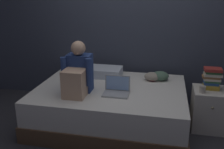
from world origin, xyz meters
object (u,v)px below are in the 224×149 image
object	(u,v)px
nightstand	(209,109)
laptop	(117,90)
bed	(111,106)
book_stack	(212,78)
mug	(202,89)
person_sitting	(78,74)
pillow	(103,72)
clothes_pile	(156,76)

from	to	relation	value
nightstand	laptop	distance (m)	1.27
bed	laptop	distance (m)	0.40
book_stack	mug	distance (m)	0.23
person_sitting	laptop	world-z (taller)	person_sitting
bed	pillow	bearing A→B (deg)	116.43
clothes_pile	book_stack	bearing A→B (deg)	-17.21
book_stack	clothes_pile	distance (m)	0.77
nightstand	book_stack	xyz separation A→B (m)	(-0.01, 0.04, 0.42)
pillow	clothes_pile	distance (m)	0.79
laptop	mug	size ratio (longest dim) A/B	3.56
book_stack	person_sitting	bearing A→B (deg)	-164.69
bed	laptop	world-z (taller)	laptop
laptop	book_stack	distance (m)	1.24
mug	book_stack	bearing A→B (deg)	52.39
nightstand	mug	bearing A→B (deg)	-137.31
person_sitting	clothes_pile	xyz separation A→B (m)	(0.93, 0.68, -0.19)
clothes_pile	pillow	bearing A→B (deg)	176.94
laptop	book_stack	size ratio (longest dim) A/B	1.12
book_stack	bed	bearing A→B (deg)	-171.94
person_sitting	clothes_pile	size ratio (longest dim) A/B	1.90
person_sitting	bed	bearing A→B (deg)	36.71
bed	person_sitting	xyz separation A→B (m)	(-0.36, -0.27, 0.52)
book_stack	clothes_pile	world-z (taller)	book_stack
nightstand	clothes_pile	xyz separation A→B (m)	(-0.73, 0.27, 0.32)
person_sitting	book_stack	xyz separation A→B (m)	(1.66, 0.45, -0.09)
mug	nightstand	bearing A→B (deg)	42.69
clothes_pile	bed	bearing A→B (deg)	-144.39
person_sitting	mug	distance (m)	1.57
mug	laptop	bearing A→B (deg)	-168.09
person_sitting	pillow	distance (m)	0.76
pillow	mug	distance (m)	1.46
bed	person_sitting	bearing A→B (deg)	-143.29
pillow	book_stack	bearing A→B (deg)	-9.97
bed	pillow	xyz separation A→B (m)	(-0.22, 0.45, 0.33)
bed	pillow	size ratio (longest dim) A/B	3.57
nightstand	pillow	distance (m)	1.59
bed	laptop	size ratio (longest dim) A/B	6.25
nightstand	pillow	xyz separation A→B (m)	(-1.52, 0.31, 0.32)
clothes_pile	mug	bearing A→B (deg)	-32.67
person_sitting	laptop	size ratio (longest dim) A/B	2.05
person_sitting	pillow	xyz separation A→B (m)	(0.14, 0.72, -0.19)
nightstand	book_stack	world-z (taller)	book_stack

